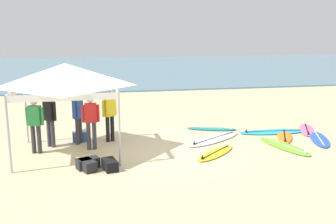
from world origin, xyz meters
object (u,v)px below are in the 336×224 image
Objects in this scene: surfboard_pink at (307,130)px; surfboard_cyan at (273,132)px; person_green at (35,122)px; gear_bag_on_sand at (88,163)px; person_black at (50,117)px; surfboard_teal at (212,129)px; canopy_tent at (66,75)px; surfboard_white at (214,139)px; person_blue at (78,115)px; person_red at (91,119)px; gear_bag_near_tent at (87,165)px; surfboard_lime at (284,146)px; person_yellow at (110,113)px; surfboard_yellow at (216,153)px; surfboard_orange at (285,136)px; gear_bag_by_pole at (110,165)px; surfboard_blue at (319,139)px; cooler_box at (80,135)px.

surfboard_cyan is at bearing -179.47° from surfboard_pink.
person_green is 2.41m from gear_bag_on_sand.
person_black is 1.00× the size of person_green.
canopy_tent is at bearing -160.14° from surfboard_teal.
canopy_tent is at bearing -174.02° from surfboard_white.
person_blue reaches higher than surfboard_pink.
surfboard_white is 1.31× the size of surfboard_teal.
surfboard_white is 1.30× the size of surfboard_pink.
person_red is 2.85× the size of gear_bag_near_tent.
surfboard_teal is at bearing 120.80° from surfboard_lime.
surfboard_lime is at bearing -6.46° from canopy_tent.
person_black and person_yellow have the same top height.
surfboard_lime is 2.42m from surfboard_yellow.
surfboard_white is 1.49× the size of person_green.
gear_bag_near_tent is (-4.65, -3.49, 0.10)m from surfboard_teal.
surfboard_yellow is at bearing -107.06° from surfboard_white.
surfboard_white is 1.49× the size of person_red.
surfboard_lime is at bearing -119.45° from surfboard_orange.
gear_bag_by_pole is at bearing -76.94° from person_red.
gear_bag_near_tent is (-8.11, -2.60, 0.10)m from surfboard_pink.
gear_bag_on_sand reaches higher than surfboard_white.
canopy_tent reaches higher than gear_bag_on_sand.
surfboard_white and surfboard_pink have the same top height.
surfboard_lime is at bearing -33.12° from surfboard_white.
surfboard_yellow is 2.96× the size of gear_bag_near_tent.
surfboard_teal is 3.23× the size of gear_bag_by_pole.
surfboard_lime is 6.24m from gear_bag_on_sand.
surfboard_blue is at bearing -11.84° from surfboard_white.
surfboard_yellow is at bearing -155.12° from surfboard_pink.
person_black is at bearing 159.85° from surfboard_yellow.
surfboard_blue is 7.95m from gear_bag_near_tent.
surfboard_orange is 1.11× the size of person_green.
surfboard_white is 5.09× the size of cooler_box.
gear_bag_by_pole is (0.46, -1.96, -0.85)m from person_red.
surfboard_pink is (1.39, 0.01, 0.00)m from surfboard_cyan.
person_red and person_green have the same top height.
person_yellow is at bearing 169.60° from surfboard_blue.
surfboard_cyan is 1.01× the size of surfboard_white.
person_red is (-6.08, 1.02, 0.95)m from surfboard_lime.
cooler_box is at bearing 170.12° from surfboard_white.
person_yellow is at bearing 173.07° from surfboard_orange.
surfboard_cyan is at bearing 1.18° from person_black.
surfboard_white is 1.42m from surfboard_teal.
gear_bag_on_sand is (-6.20, -0.69, 0.10)m from surfboard_lime.
gear_bag_on_sand is (1.53, -1.66, -0.85)m from person_green.
surfboard_blue is at bearing -1.65° from canopy_tent.
person_green is at bearing -179.21° from surfboard_orange.
person_green is at bearing -121.63° from person_black.
gear_bag_by_pole is at bearing -167.78° from surfboard_yellow.
surfboard_blue is at bearing -8.64° from person_blue.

